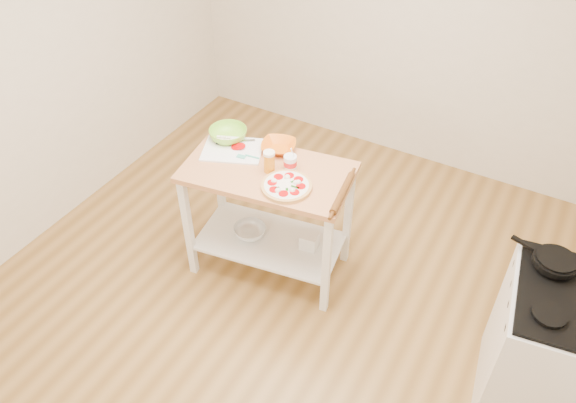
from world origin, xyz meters
The scene contains 15 objects.
room_shell centered at (0.00, 0.00, 1.35)m, with size 4.04×4.54×2.74m.
prep_island centered at (-0.23, 0.38, 0.65)m, with size 1.18×0.76×0.90m.
gas_stove centered at (1.69, 0.20, 0.47)m, with size 0.70×0.78×1.11m.
skillet centered at (1.53, 0.37, 0.98)m, with size 0.36×0.23×0.03m.
pizza centered at (-0.03, 0.28, 0.92)m, with size 0.32×0.32×0.05m.
cutting_board centered at (-0.55, 0.45, 0.91)m, with size 0.48×0.43×0.04m.
spatula centered at (-0.41, 0.42, 0.92)m, with size 0.15×0.07×0.01m.
knife centered at (-0.61, 0.50, 0.92)m, with size 0.23×0.18×0.01m.
orange_bowl centered at (-0.28, 0.61, 0.93)m, with size 0.23×0.23×0.06m, color orange.
green_bowl centered at (-0.65, 0.55, 0.94)m, with size 0.26×0.26×0.08m, color #85D035.
beer_pint centered at (-0.21, 0.38, 0.98)m, with size 0.08×0.08×0.15m.
yogurt_tub centered at (-0.11, 0.46, 0.95)m, with size 0.09×0.09×0.19m.
rolling_pin centered at (0.31, 0.38, 0.92)m, with size 0.05×0.05×0.39m, color brown.
shelf_glass_bowl centered at (-0.38, 0.35, 0.30)m, with size 0.24×0.24×0.07m, color silver.
shelf_bin centered at (0.05, 0.46, 0.32)m, with size 0.12×0.12×0.12m, color white.
Camera 1 is at (1.31, -2.08, 3.13)m, focal length 35.00 mm.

